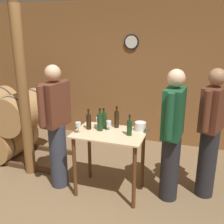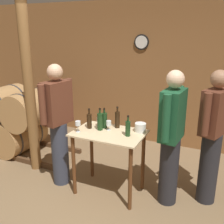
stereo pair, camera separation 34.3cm
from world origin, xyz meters
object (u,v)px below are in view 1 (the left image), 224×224
(wine_glass_near_center, at_px, (98,120))
(person_visitor_with_scarf, at_px, (211,132))
(wooden_post, at_px, (23,89))
(wine_bottle_far_left, at_px, (89,121))
(wine_bottle_center, at_px, (104,120))
(person_host, at_px, (56,125))
(wine_bottle_right, at_px, (117,119))
(person_visitor_bearded, at_px, (172,134))
(ice_bucket, at_px, (140,126))
(wine_glass_near_right, at_px, (109,124))
(wine_glass_near_left, at_px, (78,125))
(wine_bottle_far_right, at_px, (129,127))
(wine_bottle_left, at_px, (100,122))

(wine_glass_near_center, relative_size, person_visitor_with_scarf, 0.07)
(wooden_post, xyz_separation_m, wine_bottle_far_left, (1.06, -0.07, -0.36))
(wine_bottle_center, relative_size, person_host, 0.16)
(wine_bottle_right, bearing_deg, person_visitor_with_scarf, 6.30)
(wine_bottle_center, height_order, wine_glass_near_center, wine_bottle_center)
(wine_bottle_right, xyz_separation_m, person_visitor_bearded, (0.76, -0.10, -0.09))
(ice_bucket, bearing_deg, wine_bottle_far_left, -166.08)
(wine_bottle_right, xyz_separation_m, person_host, (-0.77, -0.29, -0.08))
(wine_bottle_far_left, height_order, wine_glass_near_right, wine_bottle_far_left)
(person_visitor_bearded, bearing_deg, wine_glass_near_left, -167.14)
(person_host, relative_size, person_visitor_with_scarf, 1.01)
(person_host, bearing_deg, wooden_post, 163.92)
(wine_glass_near_right, xyz_separation_m, person_visitor_with_scarf, (1.28, 0.27, -0.06))
(person_visitor_bearded, bearing_deg, wine_bottle_far_right, -167.10)
(wooden_post, bearing_deg, person_host, -16.08)
(wine_bottle_center, height_order, wine_bottle_far_right, wine_bottle_center)
(wine_glass_near_center, height_order, person_visitor_bearded, person_visitor_bearded)
(person_visitor_bearded, bearing_deg, person_visitor_with_scarf, 26.93)
(wine_bottle_left, relative_size, person_visitor_with_scarf, 0.17)
(wine_bottle_left, relative_size, person_host, 0.17)
(wine_bottle_left, distance_m, person_visitor_with_scarf, 1.43)
(wine_bottle_center, height_order, wine_glass_near_right, wine_bottle_center)
(person_host, bearing_deg, person_visitor_with_scarf, 12.11)
(person_visitor_with_scarf, bearing_deg, wine_glass_near_right, -168.21)
(wine_bottle_left, bearing_deg, wine_glass_near_left, -141.15)
(wine_bottle_right, distance_m, wine_glass_near_left, 0.54)
(person_visitor_with_scarf, bearing_deg, wine_glass_near_left, -162.92)
(wine_bottle_right, relative_size, ice_bucket, 2.03)
(wine_bottle_far_right, bearing_deg, wooden_post, 176.28)
(wine_glass_near_left, xyz_separation_m, wine_glass_near_center, (0.15, 0.31, -0.02))
(wine_glass_near_center, bearing_deg, wine_glass_near_right, -23.25)
(wine_bottle_left, xyz_separation_m, person_visitor_with_scarf, (1.39, 0.31, -0.09))
(wine_bottle_center, relative_size, wine_glass_near_right, 2.13)
(wine_bottle_far_right, bearing_deg, person_visitor_with_scarf, 19.77)
(person_visitor_bearded, bearing_deg, wine_bottle_far_left, -175.70)
(wine_bottle_far_left, bearing_deg, person_visitor_bearded, 4.30)
(person_visitor_with_scarf, bearing_deg, person_host, -167.89)
(wooden_post, relative_size, wine_bottle_far_right, 9.94)
(wine_bottle_far_left, xyz_separation_m, wine_bottle_left, (0.16, 0.00, 0.01))
(person_visitor_bearded, bearing_deg, wine_glass_near_center, 177.44)
(wine_bottle_far_right, xyz_separation_m, person_host, (-1.01, -0.07, -0.06))
(wine_bottle_far_left, xyz_separation_m, person_visitor_with_scarf, (1.55, 0.31, -0.08))
(wine_glass_near_left, xyz_separation_m, ice_bucket, (0.74, 0.35, -0.06))
(wine_bottle_right, bearing_deg, person_host, -159.23)
(wine_bottle_far_left, relative_size, wine_glass_near_left, 1.86)
(wooden_post, height_order, person_visitor_bearded, wooden_post)
(person_host, bearing_deg, wine_bottle_left, 10.69)
(wine_glass_near_left, height_order, wine_glass_near_right, wine_glass_near_left)
(wine_bottle_far_left, bearing_deg, wine_bottle_right, 28.30)
(wine_bottle_far_left, relative_size, wine_bottle_left, 0.93)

